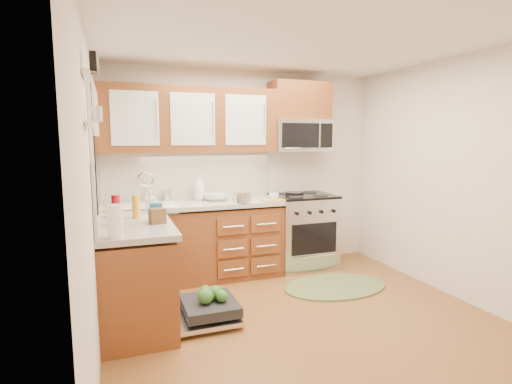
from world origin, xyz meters
name	(u,v)px	position (x,y,z in m)	size (l,w,h in m)	color
floor	(305,321)	(0.00, 0.00, 0.00)	(3.50, 3.50, 0.00)	brown
ceiling	(310,37)	(0.00, 0.00, 2.50)	(3.50, 3.50, 0.00)	white
wall_back	(245,171)	(0.00, 1.75, 1.25)	(3.50, 0.04, 2.50)	silver
wall_front	(479,227)	(0.00, -1.75, 1.25)	(3.50, 0.04, 2.50)	silver
wall_left	(92,195)	(-1.75, 0.00, 1.25)	(0.04, 3.50, 2.50)	silver
wall_right	(460,179)	(1.75, 0.00, 1.25)	(0.04, 3.50, 2.50)	silver
base_cabinet_back	(195,244)	(-0.73, 1.45, 0.42)	(2.05, 0.60, 0.85)	#5D3015
base_cabinet_left	(135,276)	(-1.45, 0.52, 0.42)	(0.60, 1.25, 0.85)	#5D3015
countertop_back	(194,204)	(-0.72, 1.44, 0.90)	(2.07, 0.64, 0.05)	#AFA8A0
countertop_left	(134,225)	(-1.44, 0.53, 0.90)	(0.64, 1.27, 0.05)	#AFA8A0
backsplash_back	(189,176)	(-0.73, 1.74, 1.21)	(2.05, 0.02, 0.57)	#B8B2A5
backsplash_left	(97,192)	(-1.74, 0.52, 1.21)	(0.02, 1.25, 0.57)	#B8B2A5
upper_cabinets	(190,120)	(-0.73, 1.57, 1.88)	(2.05, 0.35, 0.75)	#5D3015
cabinet_over_mw	(299,101)	(0.68, 1.57, 2.13)	(0.76, 0.35, 0.47)	#5D3015
range	(303,231)	(0.68, 1.43, 0.47)	(0.76, 0.64, 0.95)	silver
microwave	(300,135)	(0.68, 1.55, 1.70)	(0.76, 0.38, 0.40)	silver
sink	(148,216)	(-1.25, 1.42, 0.80)	(0.62, 0.50, 0.26)	white
dishwasher	(206,311)	(-0.86, 0.30, 0.10)	(0.70, 0.60, 0.20)	silver
window	(95,152)	(-1.74, 0.50, 1.55)	(0.03, 1.05, 1.05)	white
window_blind	(96,112)	(-1.71, 0.50, 1.88)	(0.02, 0.96, 0.40)	white
shelf_upper	(88,76)	(-1.72, -0.35, 2.05)	(0.04, 0.40, 0.03)	white
shelf_lower	(90,124)	(-1.72, -0.35, 1.75)	(0.04, 0.40, 0.03)	white
rug	(335,286)	(0.70, 0.64, 0.01)	(1.20, 0.78, 0.02)	#647040
skillet	(294,194)	(0.54, 1.40, 0.97)	(0.23, 0.23, 0.04)	black
stock_pot	(242,197)	(-0.21, 1.22, 0.99)	(0.21, 0.21, 0.13)	silver
cutting_board	(273,200)	(0.18, 1.22, 0.93)	(0.27, 0.18, 0.02)	#AB884E
canister	(168,195)	(-1.00, 1.65, 1.00)	(0.09, 0.09, 0.14)	silver
paper_towel_roll	(115,221)	(-1.60, -0.02, 1.05)	(0.12, 0.12, 0.25)	white
mustard_bottle	(136,206)	(-1.41, 0.71, 1.03)	(0.07, 0.07, 0.22)	yellow
red_bottle	(116,210)	(-1.59, 0.45, 1.05)	(0.07, 0.07, 0.26)	#B20E1C
wooden_box	(157,216)	(-1.25, 0.40, 0.99)	(0.13, 0.10, 0.13)	brown
blue_carton	(156,212)	(-1.25, 0.50, 1.01)	(0.10, 0.06, 0.17)	#2772B7
bowl_a	(219,198)	(-0.41, 1.47, 0.95)	(0.24, 0.24, 0.06)	#999999
bowl_b	(215,197)	(-0.46, 1.50, 0.97)	(0.27, 0.27, 0.09)	#999999
cup	(274,197)	(0.20, 1.25, 0.97)	(0.12, 0.12, 0.09)	#999999
soap_bottle_a	(199,187)	(-0.63, 1.56, 1.09)	(0.13, 0.13, 0.33)	#999999
soap_bottle_b	(151,201)	(-1.25, 1.00, 1.03)	(0.10, 0.10, 0.21)	#999999
soap_bottle_c	(115,208)	(-1.60, 0.83, 1.01)	(0.13, 0.13, 0.16)	#999999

